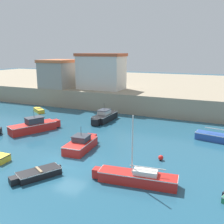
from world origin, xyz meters
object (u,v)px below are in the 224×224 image
(dinghy_yellow_2, at_px, (39,110))
(harbor_shed_mid_row, at_px, (59,73))
(motorboat_black_1, at_px, (104,117))
(sailboat_red_4, at_px, (136,177))
(motorboat_red_6, at_px, (81,144))
(dinghy_black_7, at_px, (37,174))
(harbor_shed_near_wharf, at_px, (101,71))
(mooring_buoy, at_px, (161,158))
(motorboat_red_9, at_px, (34,126))

(dinghy_yellow_2, height_order, harbor_shed_mid_row, harbor_shed_mid_row)
(motorboat_black_1, height_order, sailboat_red_4, sailboat_red_4)
(dinghy_yellow_2, bearing_deg, harbor_shed_mid_row, 97.93)
(motorboat_red_6, bearing_deg, sailboat_red_4, -30.91)
(dinghy_black_7, distance_m, harbor_shed_near_wharf, 27.88)
(dinghy_black_7, relative_size, mooring_buoy, 8.28)
(motorboat_black_1, height_order, motorboat_red_6, motorboat_black_1)
(dinghy_yellow_2, distance_m, motorboat_red_6, 18.38)
(motorboat_black_1, distance_m, harbor_shed_near_wharf, 11.74)
(harbor_shed_mid_row, bearing_deg, harbor_shed_near_wharf, 8.00)
(harbor_shed_mid_row, bearing_deg, motorboat_black_1, -31.71)
(motorboat_red_6, bearing_deg, mooring_buoy, 4.25)
(dinghy_black_7, bearing_deg, harbor_shed_mid_row, 121.65)
(motorboat_black_1, bearing_deg, dinghy_black_7, -81.65)
(harbor_shed_near_wharf, bearing_deg, dinghy_yellow_2, -129.55)
(dinghy_yellow_2, bearing_deg, motorboat_black_1, -3.27)
(motorboat_red_6, relative_size, harbor_shed_near_wharf, 0.64)
(dinghy_yellow_2, bearing_deg, motorboat_red_6, -37.82)
(dinghy_black_7, xyz_separation_m, harbor_shed_mid_row, (-15.47, 25.11, 5.21))
(dinghy_black_7, height_order, harbor_shed_near_wharf, harbor_shed_near_wharf)
(motorboat_red_6, bearing_deg, motorboat_red_9, 161.05)
(dinghy_black_7, xyz_separation_m, mooring_buoy, (7.88, 7.09, -0.08))
(harbor_shed_near_wharf, distance_m, harbor_shed_mid_row, 8.10)
(dinghy_yellow_2, height_order, harbor_shed_near_wharf, harbor_shed_near_wharf)
(dinghy_yellow_2, distance_m, dinghy_black_7, 22.91)
(dinghy_yellow_2, bearing_deg, dinghy_black_7, -50.89)
(dinghy_black_7, xyz_separation_m, harbor_shed_near_wharf, (-7.47, 26.23, 5.77))
(dinghy_yellow_2, distance_m, harbor_shed_near_wharf, 12.39)
(motorboat_red_6, height_order, harbor_shed_near_wharf, harbor_shed_near_wharf)
(sailboat_red_4, distance_m, harbor_shed_near_wharf, 28.74)
(mooring_buoy, xyz_separation_m, harbor_shed_near_wharf, (-15.35, 19.14, 5.85))
(motorboat_red_6, bearing_deg, harbor_shed_near_wharf, 110.92)
(sailboat_red_4, bearing_deg, mooring_buoy, 82.79)
(sailboat_red_4, xyz_separation_m, mooring_buoy, (0.62, 4.89, -0.27))
(harbor_shed_near_wharf, bearing_deg, motorboat_red_6, -69.08)
(sailboat_red_4, relative_size, harbor_shed_mid_row, 1.02)
(dinghy_black_7, bearing_deg, motorboat_red_6, 89.43)
(dinghy_yellow_2, bearing_deg, sailboat_red_4, -35.66)
(motorboat_red_6, relative_size, motorboat_red_9, 0.82)
(sailboat_red_4, bearing_deg, dinghy_black_7, -163.15)
(motorboat_black_1, distance_m, sailboat_red_4, 17.81)
(dinghy_black_7, relative_size, harbor_shed_mid_row, 0.62)
(motorboat_black_1, height_order, harbor_shed_mid_row, harbor_shed_mid_row)
(mooring_buoy, height_order, harbor_shed_mid_row, harbor_shed_mid_row)
(dinghy_yellow_2, height_order, sailboat_red_4, sailboat_red_4)
(dinghy_yellow_2, relative_size, motorboat_red_9, 0.49)
(dinghy_yellow_2, bearing_deg, mooring_buoy, -25.58)
(dinghy_black_7, bearing_deg, mooring_buoy, 41.98)
(harbor_shed_near_wharf, bearing_deg, motorboat_black_1, -61.48)
(dinghy_black_7, xyz_separation_m, motorboat_red_9, (-8.20, 9.34, 0.34))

